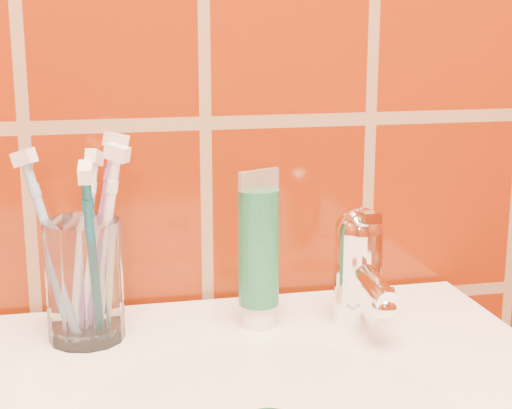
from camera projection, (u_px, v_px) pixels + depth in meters
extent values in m
cylinder|color=white|center=(85.00, 280.00, 0.74)|extent=(0.08, 0.08, 0.12)
cylinder|color=white|center=(259.00, 314.00, 0.78)|extent=(0.03, 0.03, 0.02)
cylinder|color=#165C38|center=(259.00, 247.00, 0.76)|extent=(0.04, 0.04, 0.12)
cube|color=beige|center=(259.00, 180.00, 0.75)|extent=(0.04, 0.01, 0.02)
cylinder|color=white|center=(358.00, 277.00, 0.78)|extent=(0.05, 0.05, 0.09)
sphere|color=white|center=(359.00, 231.00, 0.77)|extent=(0.05, 0.05, 0.05)
cylinder|color=white|center=(371.00, 282.00, 0.74)|extent=(0.02, 0.09, 0.03)
cube|color=white|center=(364.00, 216.00, 0.75)|extent=(0.02, 0.06, 0.01)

